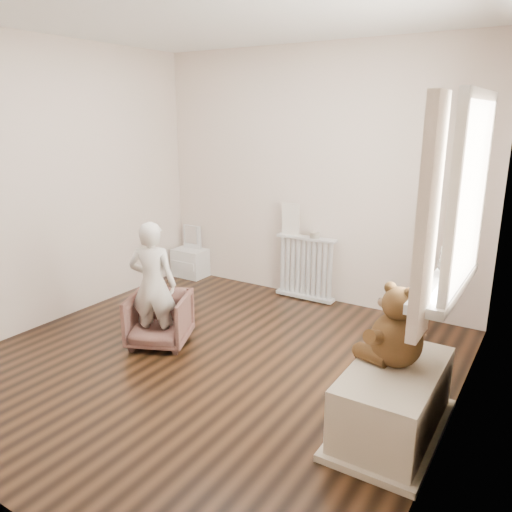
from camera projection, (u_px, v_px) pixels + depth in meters
The scene contains 18 objects.
floor at pixel (211, 361), 4.03m from camera, with size 3.60×3.60×0.01m, color black.
ceiling at pixel (201, 9), 3.32m from camera, with size 3.60×3.60×0.01m, color white.
back_wall at pixel (313, 177), 5.14m from camera, with size 3.60×0.02×2.60m, color silver.
left_wall at pixel (51, 185), 4.59m from camera, with size 0.02×3.60×2.60m, color silver.
right_wall at pixel (466, 231), 2.76m from camera, with size 0.02×3.60×2.60m, color silver.
window at pixel (471, 196), 2.98m from camera, with size 0.03×0.90×1.10m, color white.
window_sill at pixel (445, 285), 3.18m from camera, with size 0.22×1.10×0.06m, color silver.
curtain_left at pixel (427, 221), 2.59m from camera, with size 0.06×0.26×1.30m, color beige.
curtain_right at pixel (468, 193), 3.52m from camera, with size 0.06×0.26×1.30m, color beige.
radiator at pixel (306, 264), 5.29m from camera, with size 0.66×0.12×0.69m, color silver.
paper_doll at pixel (291, 219), 5.26m from camera, with size 0.20×0.02×0.34m, color beige.
tin_a at pixel (315, 235), 5.15m from camera, with size 0.10×0.10×0.06m, color #A59E8C.
toy_vanity at pixel (190, 254), 6.09m from camera, with size 0.40×0.28×0.62m, color silver.
armchair at pixel (159, 319), 4.27m from camera, with size 0.49×0.50×0.46m, color brown.
child at pixel (153, 285), 4.14m from camera, with size 0.39×0.26×1.08m, color silver.
toy_bench at pixel (393, 404), 3.08m from camera, with size 0.50×0.95×0.45m, color beige.
teddy_bear at pixel (397, 330), 3.00m from camera, with size 0.41×0.32×0.51m, color #36210E, non-canonical shape.
plush_cat at pixel (450, 261), 3.26m from camera, with size 0.16×0.26×0.22m, color #6C645C, non-canonical shape.
Camera 1 is at (2.24, -2.90, 1.92)m, focal length 35.00 mm.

